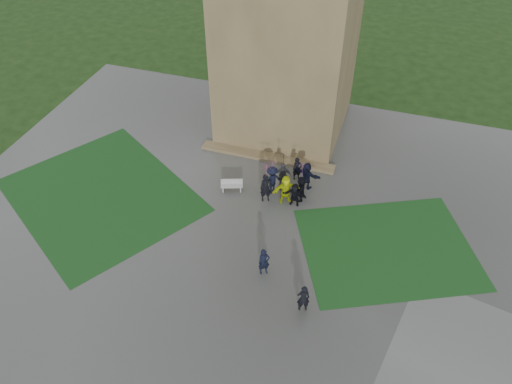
% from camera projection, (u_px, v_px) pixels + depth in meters
% --- Properties ---
extents(ground, '(120.00, 120.00, 0.00)m').
position_uv_depth(ground, '(207.00, 280.00, 25.36)').
color(ground, black).
extents(plaza, '(34.00, 34.00, 0.02)m').
position_uv_depth(plaza, '(221.00, 252.00, 26.78)').
color(plaza, '#3B3C39').
rests_on(plaza, ground).
extents(lawn_inset_left, '(14.10, 13.46, 0.01)m').
position_uv_depth(lawn_inset_left, '(101.00, 195.00, 30.15)').
color(lawn_inset_left, '#133615').
rests_on(lawn_inset_left, plaza).
extents(lawn_inset_right, '(11.12, 10.15, 0.01)m').
position_uv_depth(lawn_inset_right, '(387.00, 248.00, 26.95)').
color(lawn_inset_right, '#133615').
rests_on(lawn_inset_right, plaza).
extents(tower_plinth, '(9.00, 0.80, 0.22)m').
position_uv_depth(tower_plinth, '(267.00, 157.00, 32.82)').
color(tower_plinth, brown).
rests_on(tower_plinth, plaza).
extents(bench, '(1.39, 0.83, 0.77)m').
position_uv_depth(bench, '(232.00, 185.00, 30.25)').
color(bench, '#ABAAA6').
rests_on(bench, plaza).
extents(visitor_cluster, '(3.41, 3.31, 2.69)m').
position_uv_depth(visitor_cluster, '(288.00, 179.00, 29.39)').
color(visitor_cluster, black).
rests_on(visitor_cluster, plaza).
extents(pedestrian_mid, '(0.72, 0.66, 1.64)m').
position_uv_depth(pedestrian_mid, '(264.00, 262.00, 25.16)').
color(pedestrian_mid, black).
rests_on(pedestrian_mid, plaza).
extents(pedestrian_near, '(0.72, 0.60, 1.69)m').
position_uv_depth(pedestrian_near, '(303.00, 298.00, 23.46)').
color(pedestrian_near, black).
rests_on(pedestrian_near, plaza).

